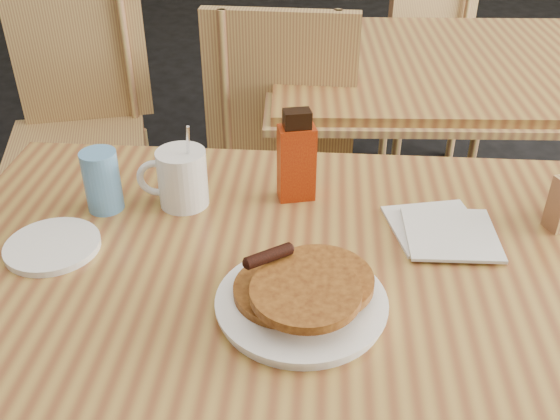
# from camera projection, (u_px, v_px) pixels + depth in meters

# --- Properties ---
(main_table) EXTENTS (1.30, 0.93, 0.75)m
(main_table) POSITION_uv_depth(u_px,v_px,m) (279.00, 281.00, 1.07)
(main_table) COLOR #A8813B
(main_table) RESTS_ON floor
(neighbor_table) EXTENTS (1.37, 0.94, 0.75)m
(neighbor_table) POSITION_uv_depth(u_px,v_px,m) (490.00, 71.00, 1.91)
(neighbor_table) COLOR #A8813B
(neighbor_table) RESTS_ON floor
(chair_main_far) EXTENTS (0.47, 0.47, 0.95)m
(chair_main_far) POSITION_uv_depth(u_px,v_px,m) (280.00, 157.00, 1.75)
(chair_main_far) COLOR tan
(chair_main_far) RESTS_ON floor
(chair_neighbor_far) EXTENTS (0.49, 0.50, 0.87)m
(chair_neighbor_far) POSITION_uv_depth(u_px,v_px,m) (433.00, 54.00, 2.61)
(chair_neighbor_far) COLOR tan
(chair_neighbor_far) RESTS_ON floor
(chair_wall_extra) EXTENTS (0.51, 0.52, 0.95)m
(chair_wall_extra) POSITION_uv_depth(u_px,v_px,m) (79.00, 105.00, 2.05)
(chair_wall_extra) COLOR tan
(chair_wall_extra) RESTS_ON floor
(pancake_plate) EXTENTS (0.26, 0.26, 0.08)m
(pancake_plate) POSITION_uv_depth(u_px,v_px,m) (302.00, 296.00, 0.93)
(pancake_plate) COLOR white
(pancake_plate) RESTS_ON main_table
(coffee_mug) EXTENTS (0.13, 0.09, 0.17)m
(coffee_mug) POSITION_uv_depth(u_px,v_px,m) (181.00, 177.00, 1.17)
(coffee_mug) COLOR white
(coffee_mug) RESTS_ON main_table
(syrup_bottle) EXTENTS (0.08, 0.06, 0.18)m
(syrup_bottle) POSITION_uv_depth(u_px,v_px,m) (296.00, 159.00, 1.17)
(syrup_bottle) COLOR maroon
(syrup_bottle) RESTS_ON main_table
(napkin_stack) EXTENTS (0.19, 0.20, 0.01)m
(napkin_stack) POSITION_uv_depth(u_px,v_px,m) (443.00, 231.00, 1.11)
(napkin_stack) COLOR white
(napkin_stack) RESTS_ON main_table
(blue_tumbler) EXTENTS (0.08, 0.08, 0.12)m
(blue_tumbler) POSITION_uv_depth(u_px,v_px,m) (102.00, 181.00, 1.15)
(blue_tumbler) COLOR #5C9AD7
(blue_tumbler) RESTS_ON main_table
(side_saucer) EXTENTS (0.21, 0.21, 0.01)m
(side_saucer) POSITION_uv_depth(u_px,v_px,m) (53.00, 246.00, 1.07)
(side_saucer) COLOR white
(side_saucer) RESTS_ON main_table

